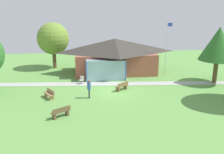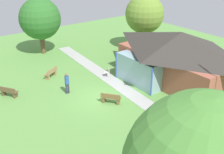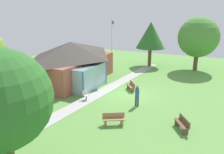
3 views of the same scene
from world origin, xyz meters
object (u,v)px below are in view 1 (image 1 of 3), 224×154
Objects in this scene: flagpole at (166,47)px; tree_behind_pavilion_left at (53,39)px; pavilion at (114,55)px; bench_mid_left at (49,94)px; bench_rear_near_path at (122,86)px; tree_east_hedge at (219,44)px; visitor_strolling_lawn at (89,87)px; patio_chair_west at (82,80)px; bench_front_left at (61,112)px.

tree_behind_pavilion_left is (-13.85, 5.31, 0.48)m from flagpole.
pavilion is 11.19m from bench_mid_left.
bench_rear_near_path is 11.33m from tree_east_hedge.
bench_mid_left is 0.87× the size of visitor_strolling_lawn.
flagpole is at bearing -20.99° from tree_behind_pavilion_left.
pavilion is 12.58× the size of patio_chair_west.
tree_east_hedge is at bearing -9.08° from bench_front_left.
tree_behind_pavilion_left reaches higher than patio_chair_west.
bench_rear_near_path is 13.42m from tree_behind_pavilion_left.
tree_east_hedge is (14.60, -1.33, 3.90)m from patio_chair_west.
flagpole is 3.71× the size of visitor_strolling_lawn.
pavilion is at bearing -107.00° from patio_chair_west.
bench_rear_near_path is 0.24× the size of tree_behind_pavilion_left.
bench_mid_left is (-7.12, -8.44, -1.84)m from pavilion.
visitor_strolling_lawn is (-3.48, -8.80, -1.22)m from pavilion.
tree_east_hedge is at bearing -30.39° from bench_rear_near_path.
tree_east_hedge is at bearing -111.48° from bench_mid_left.
tree_behind_pavilion_left is (-7.82, 3.39, 1.77)m from pavilion.
bench_front_left is (-11.78, -10.77, -3.13)m from flagpole.
flagpole is 5.85m from tree_east_hedge.
bench_rear_near_path is 0.84× the size of visitor_strolling_lawn.
bench_rear_near_path is 8.00m from bench_front_left.
bench_front_left is at bearing -156.62° from tree_east_hedge.
bench_mid_left is 12.39m from tree_behind_pavilion_left.
visitor_strolling_lawn is at bearing 27.29° from bench_front_left.
pavilion is at bearing 151.33° from tree_east_hedge.
pavilion reaches higher than patio_chair_west.
flagpole is 1.05× the size of tree_behind_pavilion_left.
pavilion is at bearing 162.29° from flagpole.
bench_mid_left is 3.71m from visitor_strolling_lawn.
bench_mid_left is at bearing 87.10° from visitor_strolling_lawn.
patio_chair_west is (-4.05, 2.64, 0.01)m from bench_rear_near_path.
tree_east_hedge is (16.18, 6.99, 3.92)m from bench_front_left.
visitor_strolling_lawn is at bearing -167.44° from tree_east_hedge.
bench_mid_left is at bearing -171.11° from tree_east_hedge.
patio_chair_west is at bearing -166.54° from flagpole.
visitor_strolling_lawn reaches higher than patio_chair_west.
flagpole reaches higher than bench_mid_left.
pavilion is 9.54m from visitor_strolling_lawn.
pavilion is 1.76× the size of tree_east_hedge.
visitor_strolling_lawn is (-9.50, -6.87, -2.51)m from flagpole.
bench_mid_left and bench_front_left have the same top height.
visitor_strolling_lawn is (-3.35, -1.80, 0.62)m from bench_rear_near_path.
bench_rear_near_path is 0.24× the size of tree_east_hedge.
flagpole reaches higher than tree_behind_pavilion_left.
flagpole is 11.99m from visitor_strolling_lawn.
flagpole is 4.30× the size of bench_front_left.
tree_east_hedge is at bearing -158.51° from patio_chair_west.
tree_behind_pavilion_left reaches higher than bench_mid_left.
visitor_strolling_lawn is 13.28m from tree_behind_pavilion_left.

